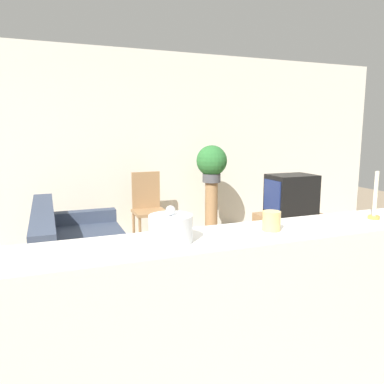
{
  "coord_description": "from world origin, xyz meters",
  "views": [
    {
      "loc": [
        -1.06,
        -2.06,
        1.55
      ],
      "look_at": [
        0.49,
        1.91,
        0.85
      ],
      "focal_mm": 35.0,
      "sensor_mm": 36.0,
      "label": 1
    }
  ],
  "objects_px": {
    "wooden_chair": "(148,205)",
    "decorative_bowl": "(171,228)",
    "couch": "(80,259)",
    "television": "(291,195)",
    "potted_plant": "(212,162)"
  },
  "relations": [
    {
      "from": "wooden_chair",
      "to": "potted_plant",
      "type": "height_order",
      "value": "potted_plant"
    },
    {
      "from": "wooden_chair",
      "to": "decorative_bowl",
      "type": "relative_size",
      "value": 4.54
    },
    {
      "from": "couch",
      "to": "television",
      "type": "distance_m",
      "value": 2.58
    },
    {
      "from": "couch",
      "to": "wooden_chair",
      "type": "bearing_deg",
      "value": 49.47
    },
    {
      "from": "potted_plant",
      "to": "wooden_chair",
      "type": "bearing_deg",
      "value": 176.79
    },
    {
      "from": "television",
      "to": "wooden_chair",
      "type": "xyz_separation_m",
      "value": [
        -1.51,
        1.17,
        -0.24
      ]
    },
    {
      "from": "couch",
      "to": "wooden_chair",
      "type": "height_order",
      "value": "wooden_chair"
    },
    {
      "from": "potted_plant",
      "to": "decorative_bowl",
      "type": "distance_m",
      "value": 3.62
    },
    {
      "from": "couch",
      "to": "television",
      "type": "bearing_deg",
      "value": 0.76
    },
    {
      "from": "potted_plant",
      "to": "couch",
      "type": "bearing_deg",
      "value": -149.66
    },
    {
      "from": "couch",
      "to": "decorative_bowl",
      "type": "xyz_separation_m",
      "value": [
        0.29,
        -2.06,
        0.8
      ]
    },
    {
      "from": "couch",
      "to": "television",
      "type": "height_order",
      "value": "television"
    },
    {
      "from": "decorative_bowl",
      "to": "couch",
      "type": "bearing_deg",
      "value": 98.06
    },
    {
      "from": "television",
      "to": "couch",
      "type": "bearing_deg",
      "value": -179.24
    },
    {
      "from": "couch",
      "to": "potted_plant",
      "type": "bearing_deg",
      "value": 30.34
    }
  ]
}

